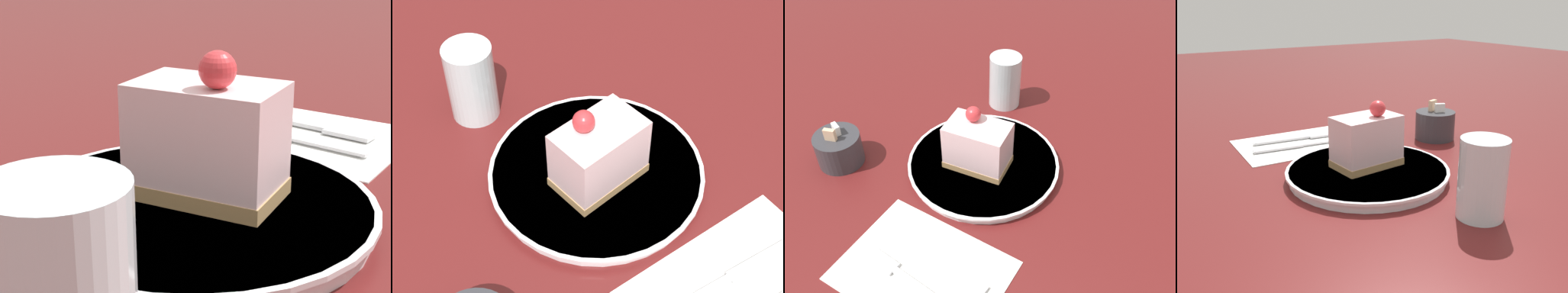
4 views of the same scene
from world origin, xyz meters
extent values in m
plane|color=#5B1919|center=(0.00, 0.00, 0.00)|extent=(4.00, 4.00, 0.00)
cylinder|color=white|center=(0.03, 0.04, 0.01)|extent=(0.25, 0.25, 0.02)
cylinder|color=white|center=(0.03, 0.04, 0.02)|extent=(0.27, 0.27, 0.00)
cube|color=#AD8451|center=(0.02, 0.04, 0.02)|extent=(0.08, 0.11, 0.01)
cube|color=silver|center=(0.02, 0.04, 0.07)|extent=(0.07, 0.11, 0.07)
sphere|color=red|center=(0.03, 0.06, 0.11)|extent=(0.03, 0.03, 0.03)
cube|color=white|center=(-0.19, 0.01, 0.00)|extent=(0.18, 0.24, 0.00)
cube|color=silver|center=(-0.22, -0.01, 0.01)|extent=(0.02, 0.12, 0.00)
cube|color=silver|center=(-0.21, 0.07, 0.01)|extent=(0.03, 0.05, 0.00)
cube|color=silver|center=(-0.17, -0.04, 0.01)|extent=(0.02, 0.10, 0.00)
cube|color=silver|center=(-0.16, 0.06, 0.01)|extent=(0.02, 0.10, 0.00)
cylinder|color=#333338|center=(-0.08, 0.27, 0.03)|extent=(0.08, 0.08, 0.06)
cube|color=#D8B28C|center=(-0.09, 0.27, 0.07)|extent=(0.01, 0.02, 0.02)
cube|color=white|center=(-0.07, 0.28, 0.07)|extent=(0.02, 0.02, 0.02)
cylinder|color=silver|center=(0.23, 0.10, 0.05)|extent=(0.06, 0.06, 0.11)
camera|label=1|loc=(0.40, 0.27, 0.21)|focal=60.00mm
camera|label=2|loc=(-0.37, 0.36, 0.63)|focal=60.00mm
camera|label=3|loc=(-0.45, -0.23, 0.55)|focal=40.00mm
camera|label=4|loc=(0.60, -0.30, 0.28)|focal=40.00mm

